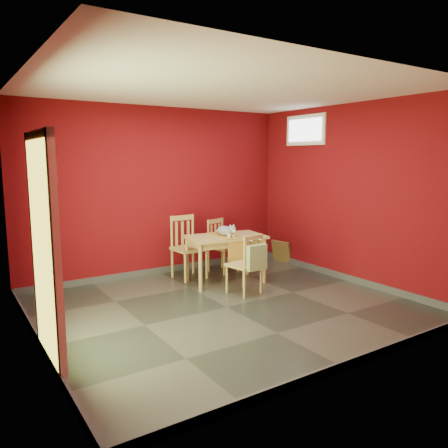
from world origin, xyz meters
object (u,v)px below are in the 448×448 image
chair_near (246,263)px  tote_bag (257,257)px  picture_frame (281,251)px  dining_table (225,242)px  cat (226,229)px  chair_far_left (188,246)px  chair_far_right (221,245)px

chair_near → tote_bag: chair_near is taller
tote_bag → picture_frame: 2.16m
dining_table → cat: cat is taller
dining_table → picture_frame: 1.72m
tote_bag → dining_table: bearing=86.6°
chair_near → tote_bag: 0.24m
dining_table → tote_bag: size_ratio=3.00×
tote_bag → chair_near: bearing=96.6°
dining_table → tote_bag: bearing=-93.4°
chair_near → picture_frame: (1.65, 1.17, -0.24)m
chair_far_left → chair_far_right: 0.67m
cat → picture_frame: (1.58, 0.54, -0.63)m
chair_far_left → chair_near: bearing=-76.7°
chair_far_left → cat: size_ratio=2.37×
dining_table → chair_far_right: size_ratio=1.42×
dining_table → chair_far_left: 0.67m
tote_bag → picture_frame: bearing=40.3°
chair_far_right → picture_frame: size_ratio=2.14×
chair_far_left → dining_table: bearing=-57.4°
chair_far_left → chair_far_right: (0.66, 0.04, -0.06)m
dining_table → chair_far_right: 0.70m
chair_far_right → cat: cat is taller
cat → picture_frame: 1.79m
chair_far_right → picture_frame: chair_far_right is taller
dining_table → chair_far_right: (0.31, 0.60, -0.19)m
chair_near → cat: cat is taller
dining_table → chair_near: 0.67m
chair_far_right → chair_near: size_ratio=1.03×
chair_far_left → picture_frame: size_ratio=2.42×
dining_table → cat: size_ratio=2.99×
chair_far_right → cat: (-0.31, -0.61, 0.38)m
chair_far_right → cat: bearing=-117.3°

